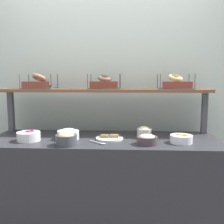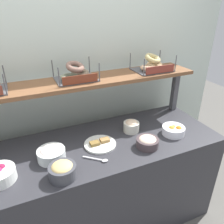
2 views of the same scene
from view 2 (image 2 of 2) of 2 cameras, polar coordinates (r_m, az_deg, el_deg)
The scene contains 14 objects.
ground_plane at distance 2.29m, azimuth -4.15°, elevation -26.18°, with size 8.00×8.00×0.00m, color #595651.
back_wall at distance 2.01m, azimuth -10.77°, elevation 8.18°, with size 3.22×0.06×2.40m, color silver.
deli_counter at distance 1.97m, azimuth -4.58°, elevation -18.70°, with size 2.02×0.70×0.85m, color #2D2D33.
shelf_riser_right at distance 2.24m, azimuth 15.82°, elevation 5.42°, with size 0.05×0.05×0.40m, color #4C4C51.
upper_shelf at distance 1.74m, azimuth -8.65°, elevation 7.60°, with size 1.98×0.32×0.03m, color brown.
bowl_hummus at distance 1.43m, azimuth -12.61°, elevation -14.40°, with size 0.17×0.17×0.11m.
bowl_fruit_salad at distance 1.87m, azimuth 15.51°, elevation -4.52°, with size 0.18×0.18×0.08m.
bowl_potato_salad at distance 1.84m, azimuth 4.99°, elevation -3.55°, with size 0.13×0.13×0.10m.
bowl_cream_cheese at distance 1.59m, azimuth -15.32°, elevation -10.20°, with size 0.19×0.19×0.10m.
bowl_tuna_salad at distance 1.67m, azimuth 9.09°, elevation -7.56°, with size 0.17×0.17×0.08m.
serving_plate_white at distance 1.69m, azimuth -3.10°, elevation -8.15°, with size 0.24×0.24×0.04m.
serving_spoon_by_edge at distance 1.55m, azimuth -3.31°, elevation -12.11°, with size 0.15×0.12×0.01m.
bagel_basket_poppy at distance 1.73m, azimuth -9.33°, elevation 9.58°, with size 0.31×0.25×0.14m.
bagel_basket_plain at distance 1.98m, azimuth 10.30°, elevation 11.75°, with size 0.32×0.26×0.15m.
Camera 2 is at (-0.42, -1.32, 1.83)m, focal length 35.60 mm.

